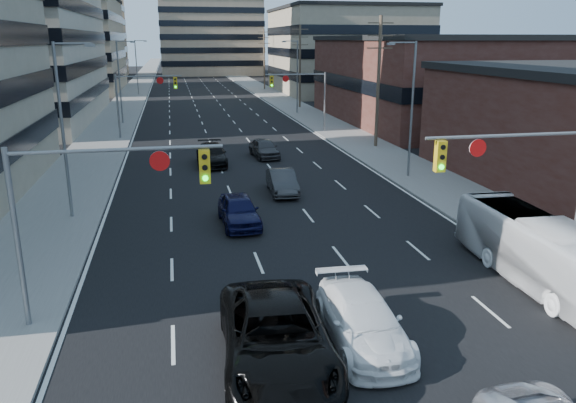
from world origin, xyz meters
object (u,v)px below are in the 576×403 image
(white_van, at_px, (362,320))
(transit_bus, at_px, (540,252))
(sedan_blue, at_px, (239,210))
(black_pickup, at_px, (276,337))

(white_van, distance_m, transit_bus, 8.53)
(white_van, height_order, transit_bus, transit_bus)
(sedan_blue, bearing_deg, black_pickup, -94.13)
(black_pickup, height_order, white_van, black_pickup)
(black_pickup, distance_m, white_van, 2.94)
(white_van, relative_size, transit_bus, 0.55)
(black_pickup, bearing_deg, white_van, 18.48)
(sedan_blue, bearing_deg, transit_bus, -44.31)
(black_pickup, relative_size, white_van, 1.27)
(black_pickup, distance_m, sedan_blue, 13.02)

